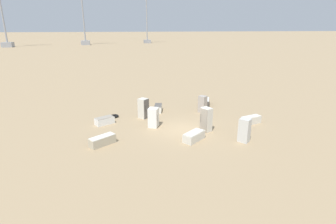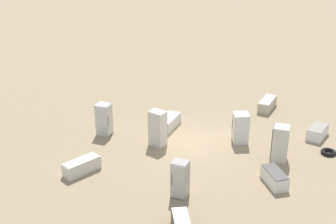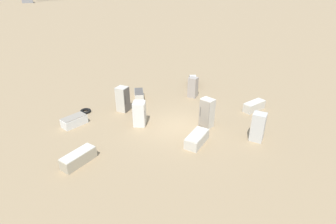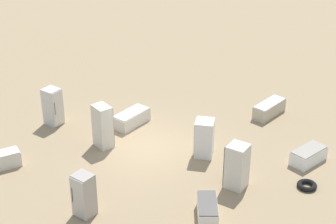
% 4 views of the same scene
% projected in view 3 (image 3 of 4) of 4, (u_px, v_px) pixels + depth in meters
% --- Properties ---
extents(ground_plane, '(1000.00, 1000.00, 0.00)m').
position_uv_depth(ground_plane, '(178.00, 126.00, 16.72)').
color(ground_plane, '#9E8460').
extents(discarded_fridge_0, '(1.88, 1.67, 0.63)m').
position_uv_depth(discarded_fridge_0, '(197.00, 139.00, 14.85)').
color(discarded_fridge_0, beige).
rests_on(discarded_fridge_0, ground_plane).
extents(discarded_fridge_1, '(1.01, 1.02, 1.59)m').
position_uv_depth(discarded_fridge_1, '(139.00, 114.00, 16.56)').
color(discarded_fridge_1, white).
rests_on(discarded_fridge_1, ground_plane).
extents(discarded_fridge_2, '(1.90, 1.55, 0.65)m').
position_uv_depth(discarded_fridge_2, '(79.00, 158.00, 13.24)').
color(discarded_fridge_2, '#B2A88E').
rests_on(discarded_fridge_2, ground_plane).
extents(discarded_fridge_3, '(0.95, 0.97, 1.72)m').
position_uv_depth(discarded_fridge_3, '(258.00, 127.00, 14.95)').
color(discarded_fridge_3, silver).
rests_on(discarded_fridge_3, ground_plane).
extents(discarded_fridge_4, '(1.05, 1.62, 0.65)m').
position_uv_depth(discarded_fridge_4, '(139.00, 95.00, 20.44)').
color(discarded_fridge_4, silver).
rests_on(discarded_fridge_4, ground_plane).
extents(discarded_fridge_5, '(0.89, 0.89, 1.62)m').
position_uv_depth(discarded_fridge_5, '(193.00, 87.00, 20.56)').
color(discarded_fridge_5, '#A89E93').
rests_on(discarded_fridge_5, ground_plane).
extents(discarded_fridge_6, '(0.86, 0.95, 1.88)m').
position_uv_depth(discarded_fridge_6, '(207.00, 113.00, 16.35)').
color(discarded_fridge_6, beige).
rests_on(discarded_fridge_6, ground_plane).
extents(discarded_fridge_7, '(1.31, 2.00, 0.64)m').
position_uv_depth(discarded_fridge_7, '(193.00, 82.00, 23.13)').
color(discarded_fridge_7, '#4C4742').
rests_on(discarded_fridge_7, ground_plane).
extents(discarded_fridge_8, '(1.70, 1.35, 0.60)m').
position_uv_depth(discarded_fridge_8, '(74.00, 121.00, 16.74)').
color(discarded_fridge_8, white).
rests_on(discarded_fridge_8, ground_plane).
extents(discarded_fridge_9, '(1.03, 1.03, 1.78)m').
position_uv_depth(discarded_fridge_9, '(123.00, 99.00, 18.35)').
color(discarded_fridge_9, beige).
rests_on(discarded_fridge_9, ground_plane).
extents(discarded_fridge_10, '(1.84, 1.01, 0.65)m').
position_uv_depth(discarded_fridge_10, '(254.00, 106.00, 18.66)').
color(discarded_fridge_10, beige).
rests_on(discarded_fridge_10, ground_plane).
extents(scrap_tire, '(0.75, 0.75, 0.19)m').
position_uv_depth(scrap_tire, '(86.00, 111.00, 18.46)').
color(scrap_tire, black).
rests_on(scrap_tire, ground_plane).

